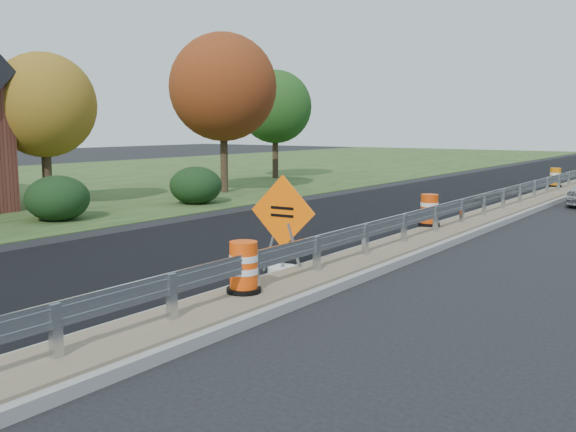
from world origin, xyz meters
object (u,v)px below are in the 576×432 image
Objects in this scene: barrel_median_mid at (429,211)px; caution_sign at (283,250)px; barrel_median_near at (244,268)px; barrel_median_far at (555,178)px.

caution_sign is at bearing -92.96° from barrel_median_mid.
barrel_median_near is (0.78, -2.22, 0.12)m from caution_sign.
barrel_median_far is at bearing 90.00° from barrel_median_mid.
barrel_median_mid is at bearing 92.73° from barrel_median_near.
barrel_median_mid is (0.35, 6.76, 0.13)m from caution_sign.
caution_sign is 6.77m from barrel_median_mid.
barrel_median_near reaches higher than barrel_median_far.
caution_sign is 2.35× the size of barrel_median_near.
barrel_median_near is 9.00m from barrel_median_mid.
caution_sign is 21.62m from barrel_median_far.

